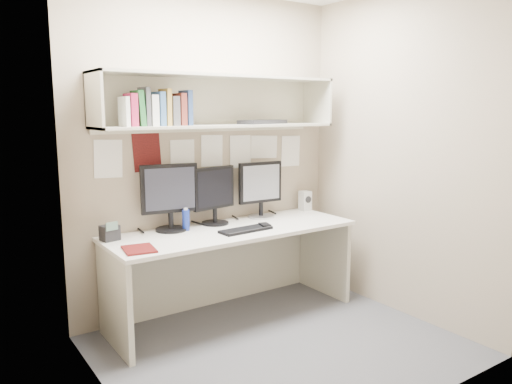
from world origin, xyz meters
TOP-DOWN VIEW (x-y plane):
  - floor at (0.00, 0.00)m, footprint 2.40×2.00m
  - wall_back at (0.00, 1.00)m, footprint 2.40×0.02m
  - wall_front at (0.00, -1.00)m, footprint 2.40×0.02m
  - wall_left at (-1.20, 0.00)m, footprint 0.02×2.00m
  - wall_right at (1.20, 0.00)m, footprint 0.02×2.00m
  - desk at (0.00, 0.65)m, footprint 2.00×0.70m
  - overhead_hutch at (0.00, 0.86)m, footprint 2.00×0.38m
  - pinned_papers at (0.00, 0.99)m, footprint 1.92×0.01m
  - monitor_left at (-0.43, 0.87)m, footprint 0.44×0.24m
  - monitor_center at (-0.04, 0.87)m, footprint 0.40×0.22m
  - monitor_right at (0.42, 0.87)m, footprint 0.42×0.23m
  - keyboard at (0.04, 0.52)m, footprint 0.43×0.17m
  - mouse at (0.22, 0.52)m, footprint 0.09×0.12m
  - speaker at (0.94, 0.88)m, footprint 0.09×0.10m
  - blue_bottle at (-0.33, 0.80)m, footprint 0.06×0.06m
  - maroon_notebook at (-0.84, 0.47)m, footprint 0.23×0.27m
  - desk_phone at (-0.92, 0.83)m, footprint 0.14×0.13m
  - book_stack at (-0.55, 0.78)m, footprint 0.51×0.17m
  - hutch_tray at (0.40, 0.80)m, footprint 0.49×0.29m

SIDE VIEW (x-z plane):
  - floor at x=0.00m, z-range -0.01..0.01m
  - desk at x=0.00m, z-range 0.00..0.73m
  - maroon_notebook at x=-0.84m, z-range 0.73..0.74m
  - keyboard at x=0.04m, z-range 0.73..0.75m
  - mouse at x=0.22m, z-range 0.73..0.76m
  - desk_phone at x=-0.92m, z-range 0.71..0.86m
  - blue_bottle at x=-0.33m, z-range 0.73..0.90m
  - speaker at x=0.94m, z-range 0.73..0.91m
  - monitor_center at x=-0.04m, z-range 0.75..1.22m
  - monitor_right at x=0.42m, z-range 0.75..1.23m
  - monitor_left at x=-0.43m, z-range 0.75..1.27m
  - pinned_papers at x=0.00m, z-range 1.01..1.49m
  - wall_back at x=0.00m, z-range 0.00..2.60m
  - wall_front at x=0.00m, z-range 0.00..2.60m
  - wall_left at x=-1.20m, z-range 0.00..2.60m
  - wall_right at x=1.20m, z-range 0.00..2.60m
  - hutch_tray at x=0.40m, z-range 1.54..1.57m
  - book_stack at x=-0.55m, z-range 1.52..1.80m
  - overhead_hutch at x=0.00m, z-range 1.52..1.92m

